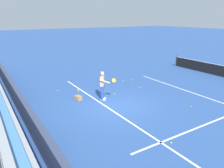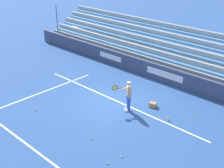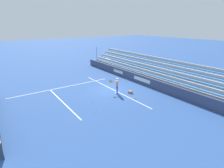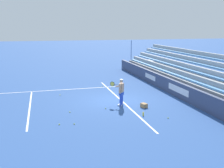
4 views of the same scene
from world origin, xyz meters
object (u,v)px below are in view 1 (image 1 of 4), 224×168
(tennis_ball_on_baseline, at_px, (114,94))
(tennis_ball_far_right, at_px, (140,88))
(tennis_ball_stray_back, at_px, (123,81))
(tennis_ball_by_box, at_px, (171,143))
(ball_box_cardboard, at_px, (78,98))
(tennis_ball_far_left, at_px, (191,107))
(tennis_ball_midcourt, at_px, (58,91))
(tennis_ball_toward_net, at_px, (132,80))
(water_bottle, at_px, (78,90))
(tennis_player, at_px, (103,86))

(tennis_ball_on_baseline, distance_m, tennis_ball_far_right, 2.20)
(tennis_ball_stray_back, distance_m, tennis_ball_by_box, 8.81)
(tennis_ball_stray_back, bearing_deg, ball_box_cardboard, -68.58)
(tennis_ball_stray_back, height_order, tennis_ball_far_left, same)
(tennis_ball_midcourt, bearing_deg, tennis_ball_far_left, 39.25)
(tennis_ball_midcourt, distance_m, tennis_ball_on_baseline, 3.88)
(tennis_ball_toward_net, height_order, tennis_ball_far_right, same)
(tennis_ball_on_baseline, height_order, water_bottle, water_bottle)
(tennis_ball_stray_back, height_order, tennis_ball_on_baseline, same)
(tennis_ball_toward_net, bearing_deg, tennis_ball_by_box, -27.28)
(tennis_ball_stray_back, xyz_separation_m, tennis_ball_far_left, (6.15, 0.28, 0.00))
(tennis_ball_far_left, bearing_deg, water_bottle, -143.97)
(ball_box_cardboard, height_order, tennis_ball_toward_net, ball_box_cardboard)
(tennis_ball_far_left, height_order, tennis_ball_toward_net, same)
(tennis_player, relative_size, ball_box_cardboard, 4.29)
(tennis_ball_midcourt, bearing_deg, tennis_ball_far_right, 64.59)
(tennis_player, bearing_deg, tennis_ball_midcourt, -148.96)
(water_bottle, bearing_deg, tennis_ball_midcourt, -123.94)
(tennis_ball_toward_net, relative_size, water_bottle, 0.30)
(tennis_ball_toward_net, distance_m, tennis_ball_far_right, 1.99)
(tennis_ball_midcourt, bearing_deg, tennis_player, 31.04)
(tennis_player, distance_m, tennis_ball_on_baseline, 1.47)
(tennis_ball_by_box, bearing_deg, tennis_ball_on_baseline, 168.80)
(tennis_ball_stray_back, distance_m, tennis_ball_midcourt, 5.12)
(tennis_ball_far_left, height_order, tennis_ball_on_baseline, same)
(tennis_ball_toward_net, relative_size, tennis_ball_far_right, 1.00)
(tennis_ball_by_box, relative_size, tennis_ball_far_left, 1.00)
(tennis_ball_toward_net, height_order, water_bottle, water_bottle)
(tennis_ball_on_baseline, bearing_deg, tennis_ball_stray_back, 134.13)
(tennis_ball_by_box, bearing_deg, water_bottle, -175.85)
(tennis_ball_midcourt, bearing_deg, tennis_ball_toward_net, 84.30)
(tennis_player, xyz_separation_m, water_bottle, (-2.21, -0.65, -0.78))
(tennis_ball_stray_back, bearing_deg, water_bottle, -85.14)
(tennis_ball_by_box, bearing_deg, tennis_ball_stray_back, 157.47)
(tennis_player, height_order, tennis_ball_on_baseline, tennis_player)
(tennis_ball_far_left, relative_size, tennis_ball_midcourt, 1.00)
(tennis_ball_stray_back, relative_size, tennis_ball_far_right, 1.00)
(tennis_ball_by_box, bearing_deg, tennis_ball_toward_net, 152.72)
(tennis_player, relative_size, tennis_ball_toward_net, 25.98)
(tennis_ball_far_left, bearing_deg, tennis_ball_far_right, -176.24)
(ball_box_cardboard, height_order, tennis_ball_far_right, ball_box_cardboard)
(tennis_ball_far_left, relative_size, tennis_ball_toward_net, 1.00)
(tennis_ball_midcourt, bearing_deg, tennis_ball_on_baseline, 48.68)
(ball_box_cardboard, bearing_deg, tennis_player, 59.44)
(tennis_player, relative_size, tennis_ball_far_left, 25.98)
(tennis_ball_far_right, distance_m, water_bottle, 4.28)
(tennis_player, xyz_separation_m, tennis_ball_far_right, (-0.57, 3.31, -0.86))
(ball_box_cardboard, xyz_separation_m, tennis_ball_on_baseline, (0.32, 2.39, -0.10))
(tennis_player, height_order, tennis_ball_stray_back, tennis_player)
(tennis_ball_stray_back, height_order, tennis_ball_far_right, same)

